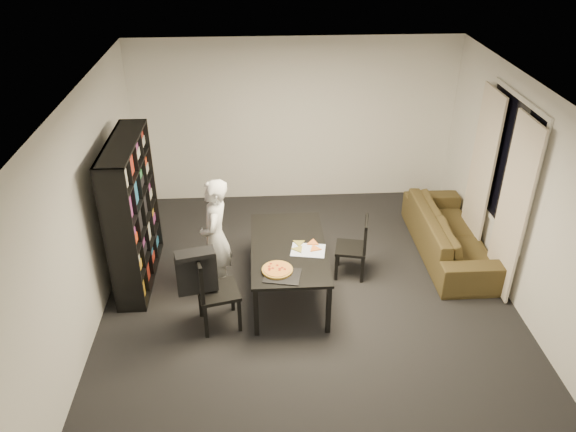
{
  "coord_description": "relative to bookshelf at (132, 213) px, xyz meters",
  "views": [
    {
      "loc": [
        -0.58,
        -5.52,
        4.39
      ],
      "look_at": [
        -0.25,
        0.25,
        1.05
      ],
      "focal_mm": 35.0,
      "sensor_mm": 36.0,
      "label": 1
    }
  ],
  "objects": [
    {
      "name": "baking_tray",
      "position": [
        1.81,
        -1.04,
        -0.27
      ],
      "size": [
        0.46,
        0.4,
        0.01
      ],
      "primitive_type": "cube",
      "rotation": [
        0.0,
        0.0,
        -0.21
      ],
      "color": "black",
      "rests_on": "dining_table"
    },
    {
      "name": "room",
      "position": [
        2.16,
        -0.6,
        0.35
      ],
      "size": [
        5.01,
        5.51,
        2.61
      ],
      "color": "black",
      "rests_on": "ground"
    },
    {
      "name": "pepperoni_pizza",
      "position": [
        1.75,
        -0.96,
        -0.25
      ],
      "size": [
        0.35,
        0.35,
        0.03
      ],
      "rotation": [
        0.0,
        0.0,
        0.09
      ],
      "color": "olive",
      "rests_on": "dining_table"
    },
    {
      "name": "person",
      "position": [
        1.03,
        -0.32,
        -0.19
      ],
      "size": [
        0.4,
        0.58,
        1.52
      ],
      "primitive_type": "imported",
      "rotation": [
        0.0,
        0.0,
        -1.63
      ],
      "color": "silver",
      "rests_on": "room"
    },
    {
      "name": "window_frame",
      "position": [
        4.64,
        -0.0,
        0.55
      ],
      "size": [
        0.03,
        1.52,
        1.72
      ],
      "primitive_type": "cube",
      "color": "white",
      "rests_on": "room"
    },
    {
      "name": "chair_left",
      "position": [
        0.99,
        -1.02,
        -0.4
      ],
      "size": [
        0.54,
        0.54,
        0.97
      ],
      "rotation": [
        0.0,
        0.0,
        1.81
      ],
      "color": "black",
      "rests_on": "room"
    },
    {
      "name": "pizza_slices",
      "position": [
        2.12,
        -0.46,
        -0.26
      ],
      "size": [
        0.43,
        0.38,
        0.01
      ],
      "primitive_type": null,
      "rotation": [
        0.0,
        0.0,
        -0.22
      ],
      "color": "#B98239",
      "rests_on": "dining_table"
    },
    {
      "name": "dining_table",
      "position": [
        1.91,
        -0.45,
        -0.33
      ],
      "size": [
        0.9,
        1.63,
        0.68
      ],
      "color": "black",
      "rests_on": "room"
    },
    {
      "name": "curtain_left",
      "position": [
        4.56,
        -0.52,
        0.2
      ],
      "size": [
        0.03,
        0.7,
        2.25
      ],
      "primitive_type": "cube",
      "color": "beige",
      "rests_on": "room"
    },
    {
      "name": "sofa",
      "position": [
        4.2,
        0.31,
        -0.64
      ],
      "size": [
        0.83,
        2.12,
        0.62
      ],
      "primitive_type": "imported",
      "rotation": [
        0.0,
        0.0,
        1.57
      ],
      "color": "#453B1B",
      "rests_on": "room"
    },
    {
      "name": "kitchen_towel",
      "position": [
        2.14,
        -0.55,
        -0.27
      ],
      "size": [
        0.45,
        0.37,
        0.01
      ],
      "primitive_type": "cube",
      "rotation": [
        0.0,
        0.0,
        -0.18
      ],
      "color": "white",
      "rests_on": "dining_table"
    },
    {
      "name": "draped_jacket",
      "position": [
        0.86,
        -1.05,
        -0.15
      ],
      "size": [
        0.46,
        0.28,
        0.53
      ],
      "rotation": [
        0.0,
        0.0,
        1.81
      ],
      "color": "black",
      "rests_on": "chair_left"
    },
    {
      "name": "window_pane",
      "position": [
        4.64,
        -0.0,
        0.55
      ],
      "size": [
        0.02,
        1.4,
        1.6
      ],
      "primitive_type": "cube",
      "color": "black",
      "rests_on": "room"
    },
    {
      "name": "chair_right",
      "position": [
        2.82,
        -0.12,
        -0.47
      ],
      "size": [
        0.46,
        0.46,
        0.84
      ],
      "rotation": [
        0.0,
        0.0,
        -1.78
      ],
      "color": "black",
      "rests_on": "room"
    },
    {
      "name": "curtain_right",
      "position": [
        4.56,
        0.52,
        0.2
      ],
      "size": [
        0.03,
        0.7,
        2.25
      ],
      "primitive_type": "cube",
      "color": "beige",
      "rests_on": "room"
    },
    {
      "name": "bookshelf",
      "position": [
        0.0,
        0.0,
        0.0
      ],
      "size": [
        0.35,
        1.5,
        1.9
      ],
      "primitive_type": "cube",
      "color": "black",
      "rests_on": "room"
    }
  ]
}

